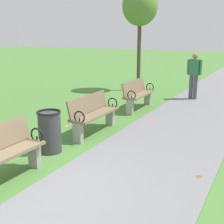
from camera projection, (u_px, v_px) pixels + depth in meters
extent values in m
plane|color=#4C7F38|center=(28.00, 189.00, 4.62)|extent=(80.00, 80.00, 0.00)
cube|color=#7A664C|center=(0.00, 156.00, 4.64)|extent=(0.46, 1.61, 0.05)
cube|color=#99968E|center=(35.00, 155.00, 5.33)|extent=(0.20, 0.12, 0.45)
torus|color=black|center=(37.00, 135.00, 5.23)|extent=(0.27, 0.03, 0.27)
cylinder|color=black|center=(37.00, 140.00, 5.25)|extent=(0.03, 0.03, 0.12)
cube|color=#7A664C|center=(95.00, 114.00, 7.08)|extent=(0.45, 1.60, 0.05)
cube|color=#7A664C|center=(88.00, 104.00, 7.11)|extent=(0.13, 1.60, 0.40)
cube|color=#99968E|center=(78.00, 133.00, 6.51)|extent=(0.20, 0.12, 0.45)
cube|color=#99968E|center=(110.00, 117.00, 7.78)|extent=(0.20, 0.12, 0.45)
torus|color=black|center=(79.00, 117.00, 6.37)|extent=(0.27, 0.03, 0.27)
cylinder|color=black|center=(80.00, 121.00, 6.39)|extent=(0.03, 0.03, 0.12)
torus|color=black|center=(112.00, 103.00, 7.68)|extent=(0.27, 0.03, 0.27)
cylinder|color=black|center=(112.00, 106.00, 7.70)|extent=(0.03, 0.03, 0.12)
cube|color=#7A664C|center=(139.00, 94.00, 9.37)|extent=(0.46, 1.61, 0.05)
cube|color=#7A664C|center=(134.00, 87.00, 9.40)|extent=(0.14, 1.60, 0.40)
cube|color=#99968E|center=(130.00, 107.00, 8.79)|extent=(0.20, 0.12, 0.45)
cube|color=#99968E|center=(148.00, 98.00, 10.07)|extent=(0.20, 0.12, 0.45)
torus|color=black|center=(132.00, 95.00, 8.66)|extent=(0.27, 0.03, 0.27)
cylinder|color=black|center=(131.00, 98.00, 8.68)|extent=(0.03, 0.03, 0.12)
torus|color=black|center=(150.00, 87.00, 9.97)|extent=(0.27, 0.03, 0.27)
cylinder|color=black|center=(150.00, 89.00, 9.99)|extent=(0.03, 0.03, 0.12)
cylinder|color=#4C3D2D|center=(139.00, 56.00, 12.37)|extent=(0.15, 0.15, 2.85)
ellipsoid|color=#5B8438|center=(140.00, 6.00, 11.90)|extent=(1.40, 1.40, 1.54)
cylinder|color=#4C4C56|center=(191.00, 87.00, 10.86)|extent=(0.14, 0.14, 0.85)
cylinder|color=#4C4C56|center=(195.00, 87.00, 10.78)|extent=(0.14, 0.14, 0.85)
cube|color=#33724C|center=(194.00, 67.00, 10.65)|extent=(0.36, 0.26, 0.56)
sphere|color=#9E7051|center=(195.00, 56.00, 10.55)|extent=(0.20, 0.20, 0.20)
cylinder|color=#33724C|center=(188.00, 67.00, 10.76)|extent=(0.09, 0.09, 0.52)
cylinder|color=#33724C|center=(201.00, 68.00, 10.53)|extent=(0.09, 0.09, 0.52)
cylinder|color=#38383D|center=(50.00, 133.00, 5.98)|extent=(0.44, 0.44, 0.80)
torus|color=black|center=(49.00, 112.00, 5.87)|extent=(0.48, 0.48, 0.04)
cylinder|color=#BC842D|center=(78.00, 109.00, 9.52)|extent=(0.16, 0.16, 0.00)
cylinder|color=#BC842D|center=(138.00, 101.00, 10.68)|extent=(0.10, 0.10, 0.00)
cylinder|color=#BC842D|center=(151.00, 121.00, 8.16)|extent=(0.14, 0.14, 0.00)
cylinder|color=gold|center=(193.00, 103.00, 10.26)|extent=(0.10, 0.10, 0.00)
cylinder|color=#BC842D|center=(183.00, 100.00, 10.65)|extent=(0.12, 0.12, 0.00)
cylinder|color=#BC842D|center=(140.00, 98.00, 11.16)|extent=(0.09, 0.09, 0.00)
cylinder|color=#93511E|center=(199.00, 176.00, 4.97)|extent=(0.13, 0.13, 0.00)
cylinder|color=gold|center=(66.00, 126.00, 7.76)|extent=(0.12, 0.12, 0.00)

